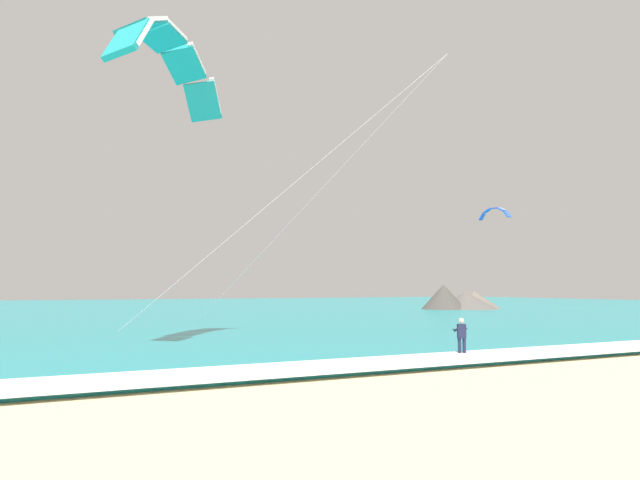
{
  "coord_description": "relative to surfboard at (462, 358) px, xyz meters",
  "views": [
    {
      "loc": [
        -16.6,
        -2.36,
        2.96
      ],
      "look_at": [
        -7.02,
        18.17,
        4.93
      ],
      "focal_mm": 30.82,
      "sensor_mm": 36.0,
      "label": 1
    }
  ],
  "objects": [
    {
      "name": "sea",
      "position": [
        1.4,
        58.0,
        0.07
      ],
      "size": [
        200.0,
        120.0,
        0.2
      ],
      "primitive_type": "cube",
      "color": "teal",
      "rests_on": "ground"
    },
    {
      "name": "kitesurfer",
      "position": [
        0.01,
        0.02,
        0.91
      ],
      "size": [
        0.65,
        0.65,
        1.69
      ],
      "color": "#191E38",
      "rests_on": "ground"
    },
    {
      "name": "surfboard",
      "position": [
        0.0,
        0.0,
        0.0
      ],
      "size": [
        0.94,
        1.46,
        0.09
      ],
      "color": "white",
      "rests_on": "ground"
    },
    {
      "name": "surf_foam",
      "position": [
        1.4,
        -1.0,
        0.19
      ],
      "size": [
        200.0,
        3.11,
        0.04
      ],
      "primitive_type": "cube",
      "color": "white",
      "rests_on": "sea"
    },
    {
      "name": "kite_distant",
      "position": [
        26.3,
        26.28,
        11.0
      ],
      "size": [
        1.61,
        3.63,
        1.27
      ],
      "color": "blue"
    },
    {
      "name": "kite_primary",
      "position": [
        -10.97,
        8.15,
        14.24
      ],
      "size": [
        14.04,
        11.79,
        14.45
      ],
      "color": "teal"
    },
    {
      "name": "headland_right",
      "position": [
        32.23,
        38.99,
        1.32
      ],
      "size": [
        12.09,
        8.72,
        3.35
      ],
      "color": "#56514C",
      "rests_on": "ground"
    }
  ]
}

